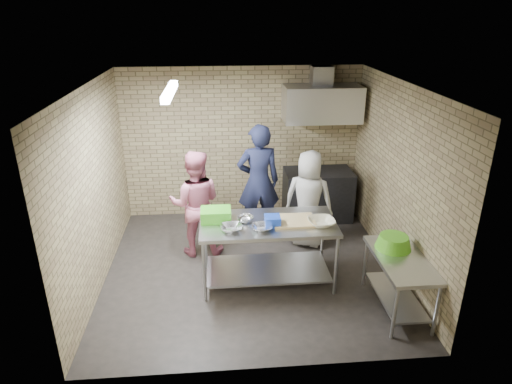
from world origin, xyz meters
The scene contains 26 objects.
floor centered at (0.00, 0.00, 0.00)m, with size 4.20×4.20×0.00m, color black.
ceiling centered at (0.00, 0.00, 2.70)m, with size 4.20×4.20×0.00m, color black.
back_wall centered at (0.00, 2.00, 1.35)m, with size 4.20×0.06×2.70m, color tan.
front_wall centered at (0.00, -2.00, 1.35)m, with size 4.20×0.06×2.70m, color tan.
left_wall centered at (-2.10, 0.00, 1.35)m, with size 0.06×4.00×2.70m, color tan.
right_wall centered at (2.10, 0.00, 1.35)m, with size 0.06×4.00×2.70m, color tan.
prep_table centered at (0.22, -0.32, 0.46)m, with size 1.84×0.92×0.92m, color #AAADB1.
side_counter centered at (1.80, -1.10, 0.38)m, with size 0.60×1.20×0.75m, color silver.
stove centered at (1.35, 1.65, 0.45)m, with size 1.20×0.70×0.90m, color black.
range_hood centered at (1.35, 1.70, 2.10)m, with size 1.30×0.60×0.60m, color silver.
hood_duct centered at (1.35, 1.85, 2.55)m, with size 0.35×0.30×0.30m, color #A5A8AD.
wall_shelf centered at (1.65, 1.89, 1.92)m, with size 0.80×0.20×0.04m, color #3F2B19.
fluorescent_fixture centered at (-1.00, 0.00, 2.64)m, with size 0.10×1.25×0.08m, color white.
green_crate centered at (-0.48, -0.20, 1.00)m, with size 0.41×0.31×0.16m, color green.
blue_tub centered at (0.27, -0.42, 0.99)m, with size 0.20×0.20×0.13m, color #183EB8.
cutting_board centered at (0.57, -0.34, 0.94)m, with size 0.56×0.43×0.03m, color tan.
mixing_bowl_a centered at (-0.28, -0.52, 0.96)m, with size 0.29×0.29×0.07m, color silver.
mixing_bowl_b centered at (-0.08, -0.27, 0.95)m, with size 0.22×0.22×0.07m, color silver.
mixing_bowl_c centered at (0.12, -0.54, 0.95)m, with size 0.27×0.27×0.07m, color silver.
ceramic_bowl centered at (0.92, -0.47, 0.96)m, with size 0.35×0.35×0.09m, color beige.
green_basin centered at (1.78, -0.85, 0.83)m, with size 0.46×0.46×0.17m, color #59C626, non-canonical shape.
bottle_red centered at (1.40, 1.89, 2.03)m, with size 0.07×0.07×0.18m, color #B22619.
bottle_green centered at (1.80, 1.89, 2.02)m, with size 0.06×0.06×0.15m, color green.
man_navy centered at (0.21, 1.06, 0.97)m, with size 0.71×0.46×1.93m, color black.
woman_pink centered at (-0.80, 0.56, 0.84)m, with size 0.81×0.63×1.68m, color #C36782.
woman_white centered at (0.98, 0.68, 0.79)m, with size 0.78×0.50×1.59m, color silver.
Camera 1 is at (-0.40, -5.70, 3.63)m, focal length 31.30 mm.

